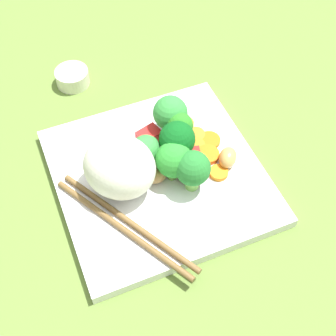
% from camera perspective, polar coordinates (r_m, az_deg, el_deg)
% --- Properties ---
extents(ground_plane, '(1.10, 1.10, 0.02)m').
position_cam_1_polar(ground_plane, '(0.66, -1.09, -1.93)').
color(ground_plane, olive).
extents(square_plate, '(0.27, 0.27, 0.02)m').
position_cam_1_polar(square_plate, '(0.64, -1.11, -1.02)').
color(square_plate, white).
rests_on(square_plate, ground_plane).
extents(rice_mound, '(0.12, 0.12, 0.08)m').
position_cam_1_polar(rice_mound, '(0.59, -5.69, -0.18)').
color(rice_mound, white).
rests_on(rice_mound, square_plate).
extents(broccoli_floret_0, '(0.04, 0.04, 0.06)m').
position_cam_1_polar(broccoli_floret_0, '(0.64, 1.43, 4.88)').
color(broccoli_floret_0, '#83BF58').
rests_on(broccoli_floret_0, square_plate).
extents(broccoli_floret_1, '(0.05, 0.05, 0.06)m').
position_cam_1_polar(broccoli_floret_1, '(0.65, 0.27, 6.57)').
color(broccoli_floret_1, '#65AE4F').
rests_on(broccoli_floret_1, square_plate).
extents(broccoli_floret_2, '(0.05, 0.05, 0.06)m').
position_cam_1_polar(broccoli_floret_2, '(0.60, 2.98, -0.13)').
color(broccoli_floret_2, '#77C050').
rests_on(broccoli_floret_2, square_plate).
extents(broccoli_floret_3, '(0.05, 0.05, 0.07)m').
position_cam_1_polar(broccoli_floret_3, '(0.61, 1.09, 3.40)').
color(broccoli_floret_3, '#73B14F').
rests_on(broccoli_floret_3, square_plate).
extents(broccoli_floret_4, '(0.04, 0.04, 0.06)m').
position_cam_1_polar(broccoli_floret_4, '(0.61, -2.64, 2.21)').
color(broccoli_floret_4, '#69B048').
rests_on(broccoli_floret_4, square_plate).
extents(broccoli_floret_5, '(0.05, 0.05, 0.06)m').
position_cam_1_polar(broccoli_floret_5, '(0.60, 0.71, 0.96)').
color(broccoli_floret_5, '#5E933D').
rests_on(broccoli_floret_5, square_plate).
extents(carrot_slice_0, '(0.04, 0.04, 0.00)m').
position_cam_1_polar(carrot_slice_0, '(0.69, 2.00, 5.34)').
color(carrot_slice_0, orange).
rests_on(carrot_slice_0, square_plate).
extents(carrot_slice_1, '(0.04, 0.04, 0.01)m').
position_cam_1_polar(carrot_slice_1, '(0.65, 4.64, 1.84)').
color(carrot_slice_1, orange).
rests_on(carrot_slice_1, square_plate).
extents(carrot_slice_2, '(0.04, 0.04, 0.01)m').
position_cam_1_polar(carrot_slice_2, '(0.66, 3.20, 2.63)').
color(carrot_slice_2, orange).
rests_on(carrot_slice_2, square_plate).
extents(carrot_slice_3, '(0.04, 0.04, 0.01)m').
position_cam_1_polar(carrot_slice_3, '(0.67, 4.97, 3.32)').
color(carrot_slice_3, orange).
rests_on(carrot_slice_3, square_plate).
extents(carrot_slice_4, '(0.04, 0.04, 0.01)m').
position_cam_1_polar(carrot_slice_4, '(0.68, 3.34, 4.02)').
color(carrot_slice_4, orange).
rests_on(carrot_slice_4, square_plate).
extents(carrot_slice_5, '(0.03, 0.03, 0.01)m').
position_cam_1_polar(carrot_slice_5, '(0.64, 6.11, -0.56)').
color(carrot_slice_5, orange).
rests_on(carrot_slice_5, square_plate).
extents(pepper_chunk_0, '(0.03, 0.02, 0.02)m').
position_cam_1_polar(pepper_chunk_0, '(0.64, 2.87, 1.61)').
color(pepper_chunk_0, red).
rests_on(pepper_chunk_0, square_plate).
extents(pepper_chunk_1, '(0.03, 0.04, 0.02)m').
position_cam_1_polar(pepper_chunk_1, '(0.66, -2.29, 3.80)').
color(pepper_chunk_1, red).
rests_on(pepper_chunk_1, square_plate).
extents(pepper_chunk_2, '(0.03, 0.03, 0.02)m').
position_cam_1_polar(pepper_chunk_2, '(0.63, 2.92, 0.15)').
color(pepper_chunk_2, red).
rests_on(pepper_chunk_2, square_plate).
extents(chicken_piece_0, '(0.03, 0.03, 0.02)m').
position_cam_1_polar(chicken_piece_0, '(0.62, -1.55, -0.65)').
color(chicken_piece_0, '#B1834B').
rests_on(chicken_piece_0, square_plate).
extents(chicken_piece_2, '(0.04, 0.04, 0.02)m').
position_cam_1_polar(chicken_piece_2, '(0.64, 7.18, 1.26)').
color(chicken_piece_2, tan).
rests_on(chicken_piece_2, square_plate).
extents(chopstick_pair, '(0.20, 0.12, 0.01)m').
position_cam_1_polar(chopstick_pair, '(0.59, -5.11, -6.81)').
color(chopstick_pair, brown).
rests_on(chopstick_pair, square_plate).
extents(sauce_cup, '(0.05, 0.05, 0.02)m').
position_cam_1_polar(sauce_cup, '(0.78, -11.39, 10.60)').
color(sauce_cup, silver).
rests_on(sauce_cup, ground_plane).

